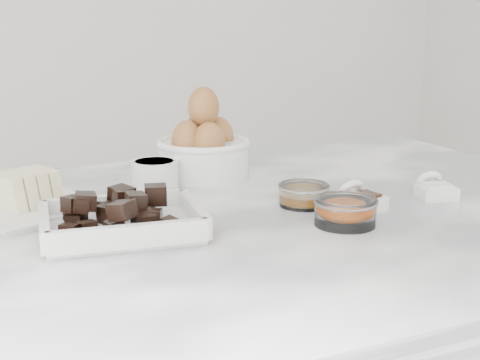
% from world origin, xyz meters
% --- Properties ---
extents(marble_slab, '(1.20, 0.80, 0.04)m').
position_xyz_m(marble_slab, '(0.00, 0.00, 0.92)').
color(marble_slab, white).
rests_on(marble_slab, cabinet).
extents(chocolate_dish, '(0.22, 0.18, 0.05)m').
position_xyz_m(chocolate_dish, '(-0.17, -0.02, 0.96)').
color(chocolate_dish, white).
rests_on(chocolate_dish, marble_slab).
extents(butter_plate, '(0.19, 0.19, 0.06)m').
position_xyz_m(butter_plate, '(-0.26, 0.11, 0.96)').
color(butter_plate, white).
rests_on(butter_plate, marble_slab).
extents(sugar_ramekin, '(0.08, 0.08, 0.05)m').
position_xyz_m(sugar_ramekin, '(-0.06, 0.18, 0.97)').
color(sugar_ramekin, white).
rests_on(sugar_ramekin, marble_slab).
extents(egg_bowl, '(0.16, 0.16, 0.15)m').
position_xyz_m(egg_bowl, '(0.04, 0.22, 0.99)').
color(egg_bowl, white).
rests_on(egg_bowl, marble_slab).
extents(honey_bowl, '(0.08, 0.08, 0.03)m').
position_xyz_m(honey_bowl, '(0.11, -0.00, 0.96)').
color(honey_bowl, white).
rests_on(honey_bowl, marble_slab).
extents(zest_bowl, '(0.09, 0.09, 0.04)m').
position_xyz_m(zest_bowl, '(0.11, -0.11, 0.96)').
color(zest_bowl, white).
rests_on(zest_bowl, marble_slab).
extents(vanilla_spoon, '(0.06, 0.07, 0.04)m').
position_xyz_m(vanilla_spoon, '(0.17, -0.05, 0.95)').
color(vanilla_spoon, white).
rests_on(vanilla_spoon, marble_slab).
extents(salt_spoon, '(0.06, 0.08, 0.04)m').
position_xyz_m(salt_spoon, '(0.31, -0.05, 0.95)').
color(salt_spoon, white).
rests_on(salt_spoon, marble_slab).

